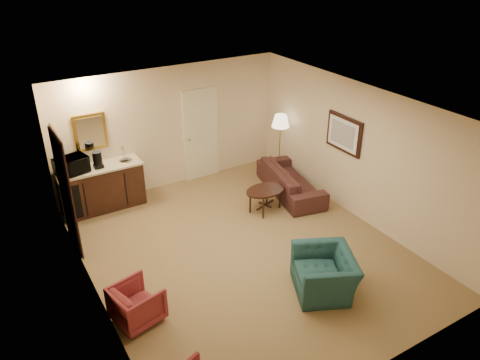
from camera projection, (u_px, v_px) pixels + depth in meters
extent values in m
plane|color=#98784D|center=(244.00, 251.00, 8.16)|extent=(6.00, 6.00, 0.00)
cube|color=beige|center=(170.00, 128.00, 9.85)|extent=(5.00, 0.02, 2.60)
cube|color=beige|center=(89.00, 229.00, 6.42)|extent=(0.02, 6.00, 2.60)
cube|color=beige|center=(359.00, 153.00, 8.70)|extent=(0.02, 6.00, 2.60)
cube|color=white|center=(245.00, 108.00, 6.96)|extent=(5.00, 6.00, 0.02)
cube|color=beige|center=(201.00, 134.00, 10.27)|extent=(0.82, 0.06, 2.05)
cube|color=black|center=(66.00, 193.00, 7.84)|extent=(0.06, 0.98, 2.10)
cube|color=gold|center=(90.00, 132.00, 8.96)|extent=(0.62, 0.04, 0.72)
cube|color=black|center=(344.00, 134.00, 8.87)|extent=(0.06, 0.90, 0.70)
cube|color=#331A10|center=(102.00, 187.00, 9.27)|extent=(1.64, 0.58, 0.92)
imported|color=black|center=(291.00, 176.00, 9.86)|extent=(0.96, 2.06, 0.77)
imported|color=#1D4548|center=(325.00, 267.00, 7.06)|extent=(0.99, 1.16, 0.86)
imported|color=#9A3233|center=(137.00, 302.00, 6.54)|extent=(0.71, 0.74, 0.64)
cube|color=black|center=(265.00, 200.00, 9.27)|extent=(0.95, 0.78, 0.47)
cube|color=#B1973B|center=(280.00, 146.00, 10.41)|extent=(0.44, 0.44, 1.47)
cylinder|color=black|center=(136.00, 194.00, 9.65)|extent=(0.29, 0.29, 0.31)
imported|color=black|center=(71.00, 164.00, 8.71)|extent=(0.64, 0.45, 0.39)
cylinder|color=black|center=(98.00, 160.00, 8.94)|extent=(0.21, 0.21, 0.33)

